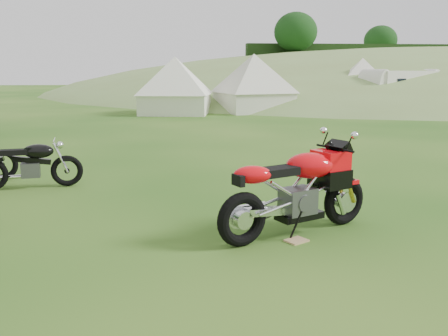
{
  "coord_description": "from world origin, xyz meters",
  "views": [
    {
      "loc": [
        -1.05,
        -5.78,
        2.18
      ],
      "look_at": [
        -0.37,
        0.4,
        0.92
      ],
      "focal_mm": 40.0,
      "sensor_mm": 36.0,
      "label": 1
    }
  ],
  "objects_px": {
    "tent_left": "(175,86)",
    "plywood_board": "(296,241)",
    "caravan": "(399,90)",
    "sport_motorcycle": "(297,184)",
    "vintage_moto_d": "(29,163)",
    "tent_right": "(362,83)",
    "tent_mid": "(254,84)"
  },
  "relations": [
    {
      "from": "caravan",
      "to": "tent_mid",
      "type": "bearing_deg",
      "value": 164.96
    },
    {
      "from": "sport_motorcycle",
      "to": "tent_mid",
      "type": "height_order",
      "value": "tent_mid"
    },
    {
      "from": "tent_right",
      "to": "caravan",
      "type": "relative_size",
      "value": 0.7
    },
    {
      "from": "sport_motorcycle",
      "to": "vintage_moto_d",
      "type": "distance_m",
      "value": 5.18
    },
    {
      "from": "plywood_board",
      "to": "caravan",
      "type": "distance_m",
      "value": 22.17
    },
    {
      "from": "vintage_moto_d",
      "to": "tent_mid",
      "type": "relative_size",
      "value": 0.57
    },
    {
      "from": "tent_left",
      "to": "plywood_board",
      "type": "bearing_deg",
      "value": -76.03
    },
    {
      "from": "tent_left",
      "to": "caravan",
      "type": "xyz_separation_m",
      "value": [
        11.78,
        1.34,
        -0.31
      ]
    },
    {
      "from": "tent_mid",
      "to": "vintage_moto_d",
      "type": "bearing_deg",
      "value": -128.25
    },
    {
      "from": "tent_left",
      "to": "tent_mid",
      "type": "xyz_separation_m",
      "value": [
        3.88,
        0.66,
        0.05
      ]
    },
    {
      "from": "tent_left",
      "to": "tent_mid",
      "type": "relative_size",
      "value": 0.97
    },
    {
      "from": "plywood_board",
      "to": "caravan",
      "type": "relative_size",
      "value": 0.06
    },
    {
      "from": "tent_right",
      "to": "caravan",
      "type": "bearing_deg",
      "value": -28.84
    },
    {
      "from": "sport_motorcycle",
      "to": "plywood_board",
      "type": "xyz_separation_m",
      "value": [
        -0.06,
        -0.28,
        -0.67
      ]
    },
    {
      "from": "plywood_board",
      "to": "tent_right",
      "type": "xyz_separation_m",
      "value": [
        8.96,
        20.84,
        1.32
      ]
    },
    {
      "from": "caravan",
      "to": "plywood_board",
      "type": "bearing_deg",
      "value": -138.3
    },
    {
      "from": "plywood_board",
      "to": "tent_left",
      "type": "xyz_separation_m",
      "value": [
        -1.27,
        18.15,
        1.32
      ]
    },
    {
      "from": "sport_motorcycle",
      "to": "tent_mid",
      "type": "xyz_separation_m",
      "value": [
        2.55,
        18.53,
        0.69
      ]
    },
    {
      "from": "plywood_board",
      "to": "tent_right",
      "type": "relative_size",
      "value": 0.09
    },
    {
      "from": "tent_mid",
      "to": "tent_left",
      "type": "bearing_deg",
      "value": 174.9
    },
    {
      "from": "sport_motorcycle",
      "to": "vintage_moto_d",
      "type": "bearing_deg",
      "value": 119.33
    },
    {
      "from": "tent_mid",
      "to": "tent_right",
      "type": "distance_m",
      "value": 6.67
    },
    {
      "from": "plywood_board",
      "to": "tent_mid",
      "type": "bearing_deg",
      "value": 82.11
    },
    {
      "from": "tent_left",
      "to": "tent_mid",
      "type": "height_order",
      "value": "tent_mid"
    },
    {
      "from": "sport_motorcycle",
      "to": "tent_right",
      "type": "relative_size",
      "value": 0.74
    },
    {
      "from": "sport_motorcycle",
      "to": "tent_left",
      "type": "xyz_separation_m",
      "value": [
        -1.33,
        17.87,
        0.65
      ]
    },
    {
      "from": "tent_left",
      "to": "caravan",
      "type": "relative_size",
      "value": 0.7
    },
    {
      "from": "tent_left",
      "to": "caravan",
      "type": "bearing_deg",
      "value": 16.46
    },
    {
      "from": "vintage_moto_d",
      "to": "plywood_board",
      "type": "bearing_deg",
      "value": -48.02
    },
    {
      "from": "caravan",
      "to": "vintage_moto_d",
      "type": "bearing_deg",
      "value": -152.11
    },
    {
      "from": "sport_motorcycle",
      "to": "vintage_moto_d",
      "type": "xyz_separation_m",
      "value": [
        -4.19,
        3.03,
        -0.21
      ]
    },
    {
      "from": "plywood_board",
      "to": "tent_mid",
      "type": "distance_m",
      "value": 19.04
    }
  ]
}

